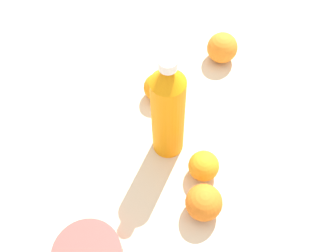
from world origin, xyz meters
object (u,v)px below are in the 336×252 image
orange_0 (222,48)px  orange_1 (158,87)px  water_bottle (168,111)px  orange_2 (204,166)px  orange_3 (204,202)px

orange_0 → orange_1: size_ratio=1.16×
orange_1 → water_bottle: bearing=48.9°
water_bottle → orange_2: bearing=82.9°
orange_0 → orange_2: 0.34m
orange_2 → orange_3: 0.08m
orange_2 → orange_3: orange_3 is taller
orange_0 → water_bottle: bearing=11.0°
orange_0 → orange_2: (0.30, 0.16, -0.01)m
orange_2 → orange_0: bearing=-152.0°
orange_1 → orange_3: bearing=56.9°
water_bottle → orange_2: size_ratio=4.28×
water_bottle → orange_3: size_ratio=3.77×
orange_2 → water_bottle: bearing=-94.3°
water_bottle → orange_0: bearing=-171.8°
orange_0 → orange_1: (0.20, -0.05, -0.01)m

